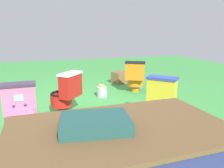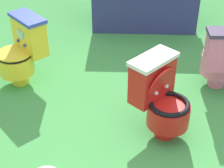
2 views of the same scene
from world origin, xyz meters
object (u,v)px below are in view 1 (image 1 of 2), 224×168
at_px(toilet_pink, 20,112).
at_px(small_crate, 120,77).
at_px(toilet_red, 66,93).
at_px(lemon_bucket, 102,91).
at_px(toilet_yellow, 163,98).
at_px(toilet_orange, 135,76).

distance_m(toilet_pink, small_crate, 3.47).
xyz_separation_m(toilet_red, lemon_bucket, (-0.85, -0.80, -0.26)).
xyz_separation_m(toilet_pink, toilet_red, (-0.66, -0.71, 0.00)).
xyz_separation_m(toilet_yellow, toilet_orange, (-0.25, -1.66, 0.00)).
relative_size(toilet_red, small_crate, 1.87).
bearing_deg(lemon_bucket, toilet_yellow, 109.95).
xyz_separation_m(toilet_orange, lemon_bucket, (0.82, 0.12, -0.26)).
relative_size(toilet_yellow, lemon_bucket, 2.63).
relative_size(toilet_yellow, small_crate, 1.87).
distance_m(toilet_yellow, toilet_orange, 1.68).
xyz_separation_m(small_crate, lemon_bucket, (0.80, 1.08, -0.04)).
bearing_deg(toilet_red, lemon_bucket, -5.33).
height_order(toilet_pink, toilet_orange, same).
height_order(toilet_yellow, toilet_red, same).
distance_m(toilet_pink, toilet_orange, 2.83).
bearing_deg(toilet_yellow, toilet_orange, 127.43).
height_order(toilet_red, toilet_orange, same).
bearing_deg(toilet_yellow, small_crate, 131.04).
bearing_deg(toilet_yellow, toilet_pink, -134.79).
height_order(toilet_pink, toilet_red, same).
distance_m(toilet_pink, toilet_yellow, 2.06).
bearing_deg(lemon_bucket, toilet_orange, -171.93).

